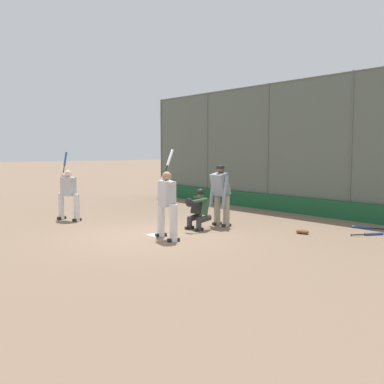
# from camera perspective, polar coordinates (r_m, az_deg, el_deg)

# --- Properties ---
(ground_plane) EXTENTS (160.00, 160.00, 0.00)m
(ground_plane) POSITION_cam_1_polar(r_m,az_deg,el_deg) (11.40, -4.44, -5.50)
(ground_plane) COLOR #7A604C
(home_plate_marker) EXTENTS (0.43, 0.43, 0.01)m
(home_plate_marker) POSITION_cam_1_polar(r_m,az_deg,el_deg) (11.40, -4.44, -5.47)
(home_plate_marker) COLOR white
(home_plate_marker) RESTS_ON ground_plane
(backstop_fence) EXTENTS (16.67, 0.08, 4.53)m
(backstop_fence) POSITION_cam_1_polar(r_m,az_deg,el_deg) (15.48, 14.30, 5.95)
(backstop_fence) COLOR #515651
(backstop_fence) RESTS_ON ground_plane
(padding_wall) EXTENTS (16.26, 0.18, 0.56)m
(padding_wall) POSITION_cam_1_polar(r_m,az_deg,el_deg) (15.51, 13.91, -1.72)
(padding_wall) COLOR #19512D
(padding_wall) RESTS_ON ground_plane
(batter_at_plate) EXTENTS (0.93, 0.76, 2.16)m
(batter_at_plate) POSITION_cam_1_polar(r_m,az_deg,el_deg) (10.77, -3.20, -1.34)
(batter_at_plate) COLOR silver
(batter_at_plate) RESTS_ON ground_plane
(catcher_behind_plate) EXTENTS (0.59, 0.69, 1.11)m
(catcher_behind_plate) POSITION_cam_1_polar(r_m,az_deg,el_deg) (12.10, 0.80, -2.11)
(catcher_behind_plate) COLOR #333333
(catcher_behind_plate) RESTS_ON ground_plane
(umpire_home) EXTENTS (0.70, 0.43, 1.71)m
(umpire_home) POSITION_cam_1_polar(r_m,az_deg,el_deg) (12.65, 3.65, -0.21)
(umpire_home) COLOR gray
(umpire_home) RESTS_ON ground_plane
(batter_on_deck) EXTENTS (1.08, 0.53, 2.09)m
(batter_on_deck) POSITION_cam_1_polar(r_m,az_deg,el_deg) (14.23, -15.42, -0.14)
(batter_on_deck) COLOR silver
(batter_on_deck) RESTS_ON ground_plane
(spare_bat_near_backstop) EXTENTS (0.45, 0.84, 0.07)m
(spare_bat_near_backstop) POSITION_cam_1_polar(r_m,az_deg,el_deg) (12.20, 21.82, -4.99)
(spare_bat_near_backstop) COLOR black
(spare_bat_near_backstop) RESTS_ON ground_plane
(spare_bat_by_padding) EXTENTS (0.84, 0.39, 0.07)m
(spare_bat_by_padding) POSITION_cam_1_polar(r_m,az_deg,el_deg) (13.16, 21.08, -4.24)
(spare_bat_by_padding) COLOR black
(spare_bat_by_padding) RESTS_ON ground_plane
(fielding_glove_on_dirt) EXTENTS (0.32, 0.25, 0.12)m
(fielding_glove_on_dirt) POSITION_cam_1_polar(r_m,az_deg,el_deg) (11.90, 13.89, -4.90)
(fielding_glove_on_dirt) COLOR brown
(fielding_glove_on_dirt) RESTS_ON ground_plane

